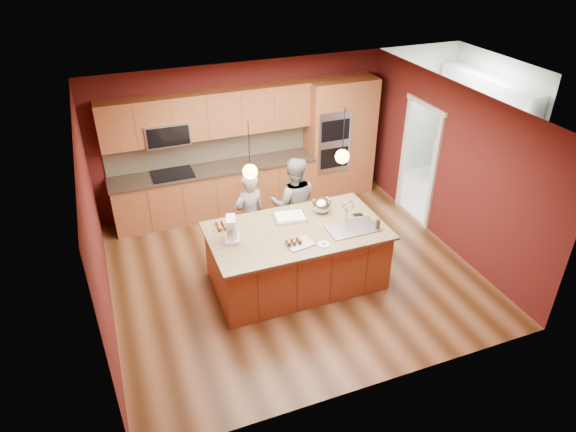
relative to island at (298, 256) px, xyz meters
name	(u,v)px	position (x,y,z in m)	size (l,w,h in m)	color
floor	(292,270)	(0.02, 0.30, -0.48)	(5.50, 5.50, 0.00)	#452813
ceiling	(292,107)	(0.02, 0.30, 2.22)	(5.50, 5.50, 0.00)	silver
wall_back	(243,135)	(0.02, 2.80, 0.87)	(5.50, 5.50, 0.00)	#4E1614
wall_front	(377,300)	(0.02, -2.20, 0.87)	(5.50, 5.50, 0.00)	#4E1614
wall_left	(95,232)	(-2.73, 0.30, 0.87)	(5.00, 5.00, 0.00)	#4E1614
wall_right	(449,167)	(2.77, 0.30, 0.87)	(5.00, 5.00, 0.00)	#4E1614
cabinet_run	(212,164)	(-0.66, 2.55, 0.50)	(3.74, 0.64, 2.30)	brown
oven_column	(339,138)	(1.87, 2.50, 0.67)	(1.30, 0.62, 2.30)	brown
doorway_trim	(418,164)	(2.75, 1.10, 0.57)	(0.08, 1.11, 2.20)	silver
laundry_room	(487,98)	(4.37, 1.50, 1.47)	(2.60, 2.70, 2.70)	silver
pendant_left	(250,171)	(-0.69, 0.00, 1.52)	(0.20, 0.20, 0.80)	black
pendant_right	(342,156)	(0.65, 0.00, 1.52)	(0.20, 0.20, 0.80)	black
island	(298,256)	(0.00, 0.00, 0.00)	(2.57, 1.44, 1.33)	brown
person_left	(250,215)	(-0.44, 0.97, 0.26)	(0.54, 0.35, 1.48)	black
person_right	(294,203)	(0.32, 0.97, 0.32)	(0.78, 0.61, 1.61)	slate
stand_mixer	(231,231)	(-0.97, 0.07, 0.62)	(0.26, 0.31, 0.37)	white
sheet_cake	(290,217)	(0.01, 0.34, 0.49)	(0.53, 0.42, 0.05)	silver
cooling_rack	(299,244)	(-0.12, -0.36, 0.47)	(0.37, 0.27, 0.02)	#ABADB3
mixing_bowl	(322,206)	(0.53, 0.34, 0.57)	(0.28, 0.28, 0.24)	silver
plate	(324,244)	(0.19, -0.49, 0.47)	(0.17, 0.17, 0.01)	white
tumbler	(378,224)	(1.10, -0.38, 0.53)	(0.07, 0.07, 0.14)	#37260F
phone	(358,215)	(1.01, 0.06, 0.47)	(0.15, 0.08, 0.01)	black
cupcakes_left	(224,224)	(-0.98, 0.46, 0.50)	(0.26, 0.26, 0.08)	tan
cupcakes_rack	(294,241)	(-0.20, -0.32, 0.52)	(0.23, 0.16, 0.07)	tan
cupcakes_right	(322,201)	(0.64, 0.60, 0.50)	(0.30, 0.15, 0.07)	tan
washer	(481,179)	(4.24, 1.08, 0.00)	(0.60, 0.62, 0.97)	white
dryer	(453,163)	(4.19, 1.90, -0.01)	(0.59, 0.61, 0.95)	white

